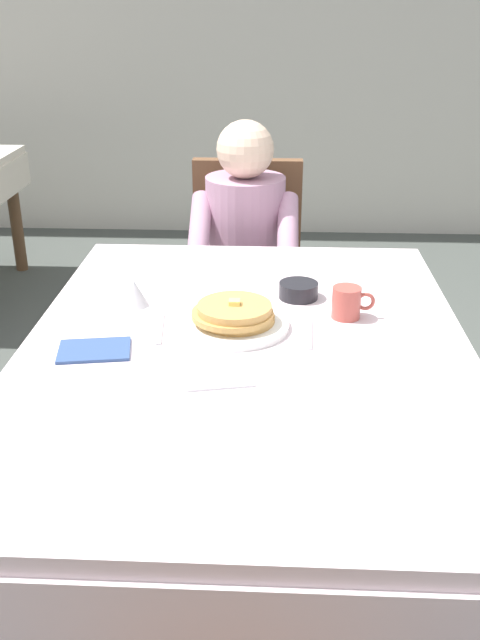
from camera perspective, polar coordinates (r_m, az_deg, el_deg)
The scene contains 13 objects.
ground_plane at distance 2.17m, azimuth 0.44°, elevation -19.67°, with size 14.00×14.00×0.00m, color #474C47.
dining_table_main at distance 1.78m, azimuth 0.51°, elevation -4.44°, with size 1.12×1.52×0.74m.
chair_diner at distance 2.90m, azimuth 0.51°, elevation 4.61°, with size 0.44×0.45×0.93m.
diner_person at distance 2.71m, azimuth 0.39°, elevation 6.26°, with size 0.40×0.43×1.12m.
plate_breakfast at distance 1.82m, azimuth -0.44°, elevation -0.40°, with size 0.28×0.28×0.02m, color white.
breakfast_stack at distance 1.81m, azimuth -0.44°, elevation 0.57°, with size 0.21×0.21×0.06m.
cup_coffee at distance 1.89m, azimuth 8.61°, elevation 1.40°, with size 0.11×0.08×0.08m.
bowl_butter at distance 2.00m, azimuth 4.72°, elevation 2.39°, with size 0.11×0.11×0.04m, color black.
syrup_pitcher at distance 1.96m, azimuth -8.50°, elevation 2.19°, with size 0.08×0.08×0.07m.
fork_left_of_plate at distance 1.82m, azimuth -6.45°, elevation -0.70°, with size 0.18×0.01×0.01m, color silver.
knife_right_of_plate at distance 1.80m, azimuth 5.57°, elevation -0.95°, with size 0.20×0.01×0.01m, color silver.
spoon_near_edge at distance 1.54m, azimuth -1.54°, elevation -5.42°, with size 0.15×0.01×0.01m, color silver.
napkin_folded at distance 1.73m, azimuth -11.63°, elevation -2.39°, with size 0.17×0.12×0.01m, color #334C7F.
Camera 1 is at (0.06, -1.56, 1.51)m, focal length 39.83 mm.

